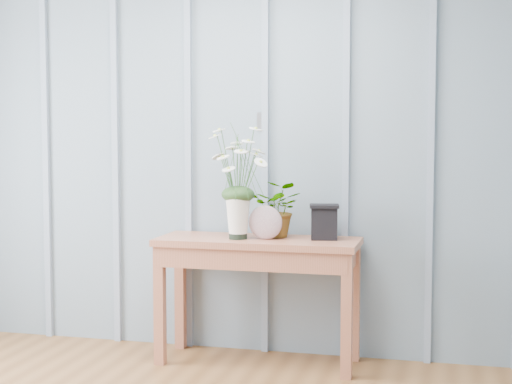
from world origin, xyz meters
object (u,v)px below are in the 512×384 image
(daisy_vase, at_px, (238,167))
(carved_box, at_px, (324,222))
(felt_disc_vessel, at_px, (265,222))
(sideboard, at_px, (258,257))

(daisy_vase, height_order, carved_box, daisy_vase)
(felt_disc_vessel, distance_m, carved_box, 0.34)
(daisy_vase, bearing_deg, sideboard, 25.94)
(daisy_vase, bearing_deg, felt_disc_vessel, 5.82)
(felt_disc_vessel, bearing_deg, daisy_vase, -174.41)
(daisy_vase, distance_m, felt_disc_vessel, 0.36)
(sideboard, height_order, carved_box, carved_box)
(sideboard, bearing_deg, daisy_vase, -154.06)
(felt_disc_vessel, bearing_deg, sideboard, 145.56)
(sideboard, height_order, daisy_vase, daisy_vase)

